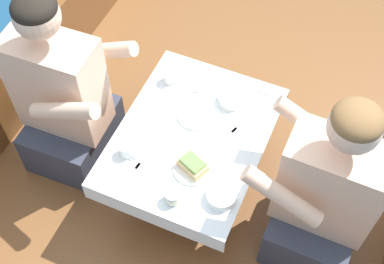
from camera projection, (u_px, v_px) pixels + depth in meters
name	position (u px, v px, depth m)	size (l,w,h in m)	color
ground_plane	(202.00, 184.00, 3.01)	(60.00, 60.00, 0.00)	navy
boat_deck	(202.00, 171.00, 2.90)	(2.07, 3.17, 0.28)	brown
gunwale_port	(29.00, 74.00, 2.85)	(0.06, 3.17, 0.40)	brown
cockpit_table	(192.00, 140.00, 2.41)	(0.64, 0.84, 0.40)	#B2B2B7
person_port	(64.00, 100.00, 2.48)	(0.53, 0.45, 1.02)	#333847
person_starboard	(324.00, 197.00, 2.21)	(0.53, 0.45, 0.98)	#333847
plate_sandwich	(193.00, 168.00, 2.27)	(0.17, 0.17, 0.01)	silver
plate_bread	(197.00, 115.00, 2.43)	(0.18, 0.18, 0.01)	silver
sandwich	(193.00, 165.00, 2.25)	(0.14, 0.12, 0.05)	tan
bowl_port_near	(231.00, 99.00, 2.46)	(0.11, 0.11, 0.04)	silver
bowl_starboard_near	(221.00, 196.00, 2.17)	(0.12, 0.12, 0.04)	silver
coffee_cup_port	(170.00, 77.00, 2.53)	(0.09, 0.06, 0.06)	silver
coffee_cup_starboard	(127.00, 150.00, 2.29)	(0.09, 0.06, 0.06)	silver
tin_can	(172.00, 197.00, 2.17)	(0.07, 0.07, 0.05)	silver
utensil_knife_starboard	(141.00, 122.00, 2.41)	(0.16, 0.08, 0.00)	silver
utensil_fork_port	(227.00, 137.00, 2.37)	(0.07, 0.17, 0.00)	silver
utensil_fork_starboard	(131.00, 175.00, 2.25)	(0.04, 0.17, 0.00)	silver
utensil_knife_port	(233.00, 177.00, 2.25)	(0.10, 0.15, 0.00)	silver
utensil_spoon_center	(268.00, 94.00, 2.50)	(0.17, 0.04, 0.01)	silver
utensil_spoon_port	(187.00, 92.00, 2.51)	(0.15, 0.10, 0.01)	silver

